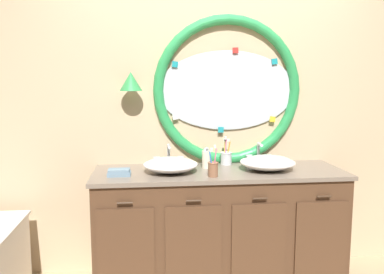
# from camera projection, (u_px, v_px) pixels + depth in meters

# --- Properties ---
(back_wall_assembly) EXTENTS (6.40, 0.26, 2.60)m
(back_wall_assembly) POSITION_uv_depth(u_px,v_px,m) (211.00, 107.00, 3.20)
(back_wall_assembly) COLOR #D6B78E
(back_wall_assembly) RESTS_ON ground_plane
(vanity_counter) EXTENTS (1.83, 0.64, 0.87)m
(vanity_counter) POSITION_uv_depth(u_px,v_px,m) (218.00, 227.00, 3.00)
(vanity_counter) COLOR brown
(vanity_counter) RESTS_ON ground_plane
(sink_basin_left) EXTENTS (0.39, 0.39, 0.11)m
(sink_basin_left) POSITION_uv_depth(u_px,v_px,m) (171.00, 165.00, 2.87)
(sink_basin_left) COLOR white
(sink_basin_left) RESTS_ON vanity_counter
(sink_basin_right) EXTENTS (0.41, 0.41, 0.11)m
(sink_basin_right) POSITION_uv_depth(u_px,v_px,m) (267.00, 163.00, 2.95)
(sink_basin_right) COLOR white
(sink_basin_right) RESTS_ON vanity_counter
(faucet_set_left) EXTENTS (0.24, 0.13, 0.17)m
(faucet_set_left) POSITION_uv_depth(u_px,v_px,m) (169.00, 157.00, 3.10)
(faucet_set_left) COLOR silver
(faucet_set_left) RESTS_ON vanity_counter
(faucet_set_right) EXTENTS (0.20, 0.12, 0.17)m
(faucet_set_right) POSITION_uv_depth(u_px,v_px,m) (258.00, 155.00, 3.18)
(faucet_set_right) COLOR silver
(faucet_set_right) RESTS_ON vanity_counter
(toothbrush_holder_left) EXTENTS (0.08, 0.08, 0.22)m
(toothbrush_holder_left) POSITION_uv_depth(u_px,v_px,m) (213.00, 168.00, 2.73)
(toothbrush_holder_left) COLOR #996647
(toothbrush_holder_left) RESTS_ON vanity_counter
(toothbrush_holder_right) EXTENTS (0.09, 0.09, 0.22)m
(toothbrush_holder_right) POSITION_uv_depth(u_px,v_px,m) (226.00, 157.00, 3.14)
(toothbrush_holder_right) COLOR silver
(toothbrush_holder_right) RESTS_ON vanity_counter
(soap_dispenser) EXTENTS (0.07, 0.07, 0.16)m
(soap_dispenser) POSITION_uv_depth(u_px,v_px,m) (206.00, 159.00, 3.01)
(soap_dispenser) COLOR #EFE5C6
(soap_dispenser) RESTS_ON vanity_counter
(folded_hand_towel) EXTENTS (0.16, 0.10, 0.05)m
(folded_hand_towel) POSITION_uv_depth(u_px,v_px,m) (119.00, 172.00, 2.77)
(folded_hand_towel) COLOR #7593A8
(folded_hand_towel) RESTS_ON vanity_counter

